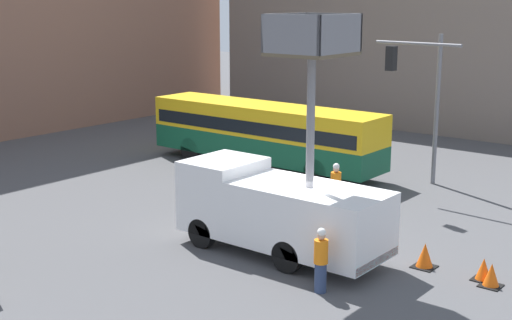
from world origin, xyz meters
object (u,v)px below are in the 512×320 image
object	(u,v)px
traffic_cone_near_truck	(483,270)
traffic_cone_far_side	(491,276)
road_worker_directing	(336,188)
city_bus	(264,130)
road_worker_near_truck	(321,260)
traffic_cone_mid_road	(425,256)
traffic_light_pole	(422,86)
utility_truck	(279,204)

from	to	relation	value
traffic_cone_near_truck	traffic_cone_far_side	bearing A→B (deg)	-131.37
road_worker_directing	traffic_cone_far_side	world-z (taller)	road_worker_directing
city_bus	road_worker_directing	xyz separation A→B (m)	(-3.92, -6.36, -0.81)
road_worker_near_truck	traffic_cone_mid_road	world-z (taller)	road_worker_near_truck
traffic_light_pole	road_worker_directing	world-z (taller)	traffic_light_pole
traffic_cone_mid_road	road_worker_near_truck	bearing A→B (deg)	157.83
traffic_light_pole	road_worker_near_truck	bearing A→B (deg)	-166.46
utility_truck	city_bus	size ratio (longest dim) A/B	0.62
road_worker_directing	traffic_cone_near_truck	xyz separation A→B (m)	(-2.78, -6.63, -0.63)
traffic_light_pole	traffic_cone_near_truck	size ratio (longest dim) A/B	9.68
road_worker_directing	traffic_cone_near_truck	distance (m)	7.22
city_bus	traffic_cone_near_truck	xyz separation A→B (m)	(-6.70, -13.00, -1.44)
traffic_cone_mid_road	road_worker_directing	bearing A→B (deg)	59.41
traffic_light_pole	traffic_cone_mid_road	distance (m)	9.53
road_worker_near_truck	road_worker_directing	size ratio (longest dim) A/B	0.96
traffic_cone_near_truck	traffic_cone_far_side	world-z (taller)	traffic_cone_far_side
city_bus	traffic_cone_far_side	world-z (taller)	city_bus
traffic_light_pole	traffic_cone_near_truck	xyz separation A→B (m)	(-7.57, -5.75, -3.94)
traffic_cone_mid_road	traffic_cone_far_side	bearing A→B (deg)	-94.51
city_bus	traffic_light_pole	world-z (taller)	traffic_light_pole
traffic_cone_near_truck	traffic_cone_mid_road	world-z (taller)	traffic_cone_mid_road
traffic_cone_near_truck	city_bus	bearing A→B (deg)	62.74
utility_truck	traffic_cone_near_truck	bearing A→B (deg)	-71.73
traffic_cone_near_truck	utility_truck	bearing A→B (deg)	108.27
road_worker_directing	traffic_cone_near_truck	size ratio (longest dim) A/B	2.89
utility_truck	road_worker_near_truck	size ratio (longest dim) A/B	4.04
road_worker_near_truck	traffic_cone_near_truck	world-z (taller)	road_worker_near_truck
traffic_light_pole	traffic_cone_far_side	bearing A→B (deg)	-142.25
traffic_cone_far_side	road_worker_near_truck	bearing A→B (deg)	133.35
utility_truck	road_worker_near_truck	world-z (taller)	utility_truck
traffic_light_pole	city_bus	bearing A→B (deg)	96.86
utility_truck	traffic_cone_mid_road	xyz separation A→B (m)	(1.75, -3.99, -1.23)
utility_truck	traffic_cone_mid_road	distance (m)	4.53
traffic_cone_far_side	traffic_cone_near_truck	bearing A→B (deg)	48.63
road_worker_near_truck	traffic_cone_near_truck	xyz separation A→B (m)	(3.52, -3.08, -0.59)
city_bus	traffic_cone_far_side	xyz separation A→B (m)	(-6.99, -13.33, -1.44)
traffic_light_pole	road_worker_near_truck	size ratio (longest dim) A/B	3.47
traffic_cone_near_truck	road_worker_near_truck	bearing A→B (deg)	138.79
utility_truck	traffic_cone_near_truck	distance (m)	6.13
traffic_cone_near_truck	traffic_cone_far_side	size ratio (longest dim) A/B	0.98
road_worker_directing	traffic_cone_far_side	distance (m)	7.64
traffic_cone_mid_road	city_bus	bearing A→B (deg)	58.83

